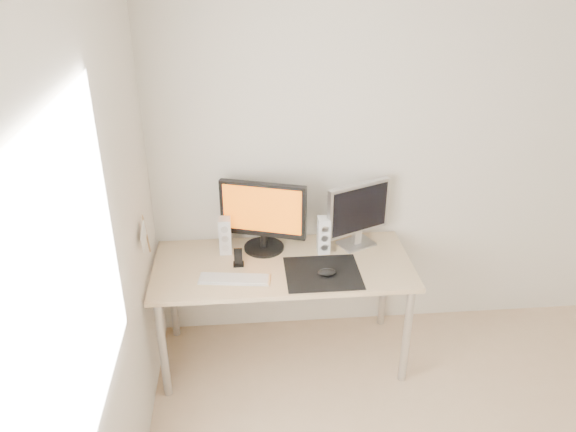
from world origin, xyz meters
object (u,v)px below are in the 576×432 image
keyboard (235,279)px  main_monitor (263,214)px  desk (283,274)px  speaker_right (324,235)px  phone_dock (238,260)px  second_monitor (358,212)px  mouse (327,272)px  speaker_left (225,236)px

keyboard → main_monitor: bearing=61.2°
main_monitor → keyboard: 0.46m
desk → speaker_right: (0.27, 0.12, 0.20)m
desk → phone_dock: size_ratio=13.75×
desk → keyboard: 0.35m
keyboard → second_monitor: bearing=23.7°
speaker_right → phone_dock: bearing=-167.8°
keyboard → phone_dock: size_ratio=3.71×
speaker_right → main_monitor: bearing=170.4°
keyboard → phone_dock: phone_dock is taller
desk → phone_dock: (-0.27, 0.01, 0.11)m
second_monitor → phone_dock: (-0.77, -0.19, -0.21)m
mouse → second_monitor: size_ratio=0.26×
speaker_left → mouse: bearing=-28.8°
mouse → phone_dock: bearing=162.5°
main_monitor → speaker_right: size_ratio=2.23×
speaker_left → phone_dock: speaker_left is taller
phone_dock → desk: bearing=-1.1°
speaker_left → second_monitor: bearing=1.4°
main_monitor → second_monitor: (0.61, 0.01, -0.01)m
keyboard → mouse: bearing=-0.3°
mouse → phone_dock: size_ratio=0.97×
mouse → speaker_left: size_ratio=0.47×
speaker_left → phone_dock: (0.08, -0.17, -0.09)m
main_monitor → phone_dock: main_monitor is taller
second_monitor → speaker_left: (-0.85, -0.02, -0.12)m
mouse → main_monitor: 0.55m
desk → speaker_left: speaker_left is taller
main_monitor → speaker_right: 0.41m
speaker_left → speaker_right: size_ratio=1.00×
desk → speaker_left: (-0.35, 0.17, 0.20)m
main_monitor → speaker_left: 0.28m
speaker_left → speaker_right: (0.62, -0.05, 0.00)m
mouse → second_monitor: (0.25, 0.35, 0.22)m
speaker_left → phone_dock: bearing=-64.6°
second_monitor → main_monitor: bearing=-179.5°
second_monitor → speaker_right: bearing=-163.2°
speaker_left → keyboard: speaker_left is taller
mouse → desk: size_ratio=0.07×
main_monitor → phone_dock: bearing=-132.1°
speaker_left → keyboard: bearing=-80.7°
main_monitor → speaker_left: bearing=-176.4°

